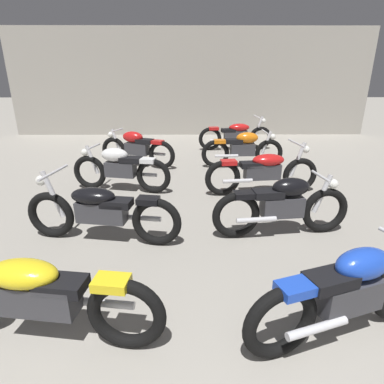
{
  "coord_description": "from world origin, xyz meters",
  "views": [
    {
      "loc": [
        -0.04,
        0.48,
        2.2
      ],
      "look_at": [
        0.0,
        4.86,
        0.55
      ],
      "focal_mm": 30.15,
      "sensor_mm": 36.0,
      "label": 1
    }
  ],
  "objects_px": {
    "motorcycle_left_row_2": "(101,210)",
    "motorcycle_right_row_1": "(349,292)",
    "motorcycle_left_row_1": "(37,295)",
    "motorcycle_left_row_4": "(137,148)",
    "motorcycle_right_row_4": "(243,148)",
    "motorcycle_right_row_2": "(283,205)",
    "motorcycle_right_row_5": "(236,134)",
    "motorcycle_right_row_3": "(263,171)",
    "motorcycle_left_row_3": "(120,168)"
  },
  "relations": [
    {
      "from": "motorcycle_left_row_2",
      "to": "motorcycle_right_row_1",
      "type": "bearing_deg",
      "value": -34.33
    },
    {
      "from": "motorcycle_left_row_1",
      "to": "motorcycle_left_row_4",
      "type": "relative_size",
      "value": 1.15
    },
    {
      "from": "motorcycle_left_row_4",
      "to": "motorcycle_right_row_1",
      "type": "bearing_deg",
      "value": -64.36
    },
    {
      "from": "motorcycle_right_row_1",
      "to": "motorcycle_right_row_4",
      "type": "xyz_separation_m",
      "value": [
        -0.06,
        5.34,
        0.0
      ]
    },
    {
      "from": "motorcycle_right_row_2",
      "to": "motorcycle_right_row_4",
      "type": "xyz_separation_m",
      "value": [
        -0.01,
        3.46,
        0.0
      ]
    },
    {
      "from": "motorcycle_left_row_2",
      "to": "motorcycle_left_row_1",
      "type": "bearing_deg",
      "value": -92.86
    },
    {
      "from": "motorcycle_right_row_2",
      "to": "motorcycle_right_row_5",
      "type": "distance_m",
      "value": 5.31
    },
    {
      "from": "motorcycle_right_row_5",
      "to": "motorcycle_right_row_3",
      "type": "bearing_deg",
      "value": -89.91
    },
    {
      "from": "motorcycle_right_row_2",
      "to": "motorcycle_right_row_1",
      "type": "bearing_deg",
      "value": -88.58
    },
    {
      "from": "motorcycle_left_row_4",
      "to": "motorcycle_right_row_2",
      "type": "height_order",
      "value": "same"
    },
    {
      "from": "motorcycle_left_row_4",
      "to": "motorcycle_right_row_3",
      "type": "relative_size",
      "value": 0.87
    },
    {
      "from": "motorcycle_right_row_4",
      "to": "motorcycle_right_row_5",
      "type": "xyz_separation_m",
      "value": [
        0.09,
        1.85,
        -0.01
      ]
    },
    {
      "from": "motorcycle_left_row_2",
      "to": "motorcycle_right_row_2",
      "type": "xyz_separation_m",
      "value": [
        2.48,
        0.15,
        0.01
      ]
    },
    {
      "from": "motorcycle_left_row_3",
      "to": "motorcycle_right_row_3",
      "type": "distance_m",
      "value": 2.71
    },
    {
      "from": "motorcycle_right_row_1",
      "to": "motorcycle_right_row_3",
      "type": "height_order",
      "value": "motorcycle_right_row_3"
    },
    {
      "from": "motorcycle_right_row_1",
      "to": "motorcycle_right_row_3",
      "type": "xyz_separation_m",
      "value": [
        0.03,
        3.53,
        -0.01
      ]
    },
    {
      "from": "motorcycle_left_row_1",
      "to": "motorcycle_right_row_2",
      "type": "xyz_separation_m",
      "value": [
        2.57,
        1.89,
        0.01
      ]
    },
    {
      "from": "motorcycle_left_row_1",
      "to": "motorcycle_right_row_5",
      "type": "bearing_deg",
      "value": 69.81
    },
    {
      "from": "motorcycle_right_row_1",
      "to": "motorcycle_right_row_2",
      "type": "bearing_deg",
      "value": 91.42
    },
    {
      "from": "motorcycle_right_row_2",
      "to": "motorcycle_right_row_3",
      "type": "bearing_deg",
      "value": 87.17
    },
    {
      "from": "motorcycle_left_row_1",
      "to": "motorcycle_left_row_4",
      "type": "height_order",
      "value": "motorcycle_left_row_1"
    },
    {
      "from": "motorcycle_left_row_1",
      "to": "motorcycle_left_row_2",
      "type": "distance_m",
      "value": 1.74
    },
    {
      "from": "motorcycle_right_row_1",
      "to": "motorcycle_right_row_3",
      "type": "relative_size",
      "value": 0.88
    },
    {
      "from": "motorcycle_right_row_1",
      "to": "motorcycle_right_row_5",
      "type": "height_order",
      "value": "motorcycle_right_row_5"
    },
    {
      "from": "motorcycle_left_row_3",
      "to": "motorcycle_right_row_1",
      "type": "xyz_separation_m",
      "value": [
        2.67,
        -3.71,
        0.0
      ]
    },
    {
      "from": "motorcycle_right_row_5",
      "to": "motorcycle_right_row_1",
      "type": "bearing_deg",
      "value": -90.23
    },
    {
      "from": "motorcycle_right_row_2",
      "to": "motorcycle_right_row_5",
      "type": "relative_size",
      "value": 0.91
    },
    {
      "from": "motorcycle_right_row_4",
      "to": "motorcycle_right_row_2",
      "type": "bearing_deg",
      "value": -89.82
    },
    {
      "from": "motorcycle_left_row_3",
      "to": "motorcycle_right_row_4",
      "type": "bearing_deg",
      "value": 31.99
    },
    {
      "from": "motorcycle_right_row_1",
      "to": "motorcycle_left_row_4",
      "type": "bearing_deg",
      "value": 115.64
    },
    {
      "from": "motorcycle_left_row_1",
      "to": "motorcycle_left_row_2",
      "type": "relative_size",
      "value": 1.0
    },
    {
      "from": "motorcycle_right_row_4",
      "to": "motorcycle_right_row_5",
      "type": "bearing_deg",
      "value": 87.32
    },
    {
      "from": "motorcycle_left_row_3",
      "to": "motorcycle_right_row_2",
      "type": "bearing_deg",
      "value": -34.92
    },
    {
      "from": "motorcycle_right_row_1",
      "to": "motorcycle_right_row_4",
      "type": "bearing_deg",
      "value": 90.62
    },
    {
      "from": "motorcycle_right_row_4",
      "to": "motorcycle_right_row_3",
      "type": "bearing_deg",
      "value": -87.07
    },
    {
      "from": "motorcycle_right_row_2",
      "to": "motorcycle_left_row_1",
      "type": "bearing_deg",
      "value": -143.73
    },
    {
      "from": "motorcycle_left_row_1",
      "to": "motorcycle_right_row_3",
      "type": "xyz_separation_m",
      "value": [
        2.65,
        3.54,
        0.0
      ]
    },
    {
      "from": "motorcycle_right_row_2",
      "to": "motorcycle_right_row_3",
      "type": "height_order",
      "value": "motorcycle_right_row_3"
    },
    {
      "from": "motorcycle_left_row_3",
      "to": "motorcycle_right_row_4",
      "type": "xyz_separation_m",
      "value": [
        2.61,
        1.63,
        0.0
      ]
    },
    {
      "from": "motorcycle_left_row_1",
      "to": "motorcycle_right_row_1",
      "type": "height_order",
      "value": "motorcycle_left_row_1"
    },
    {
      "from": "motorcycle_left_row_4",
      "to": "motorcycle_right_row_3",
      "type": "height_order",
      "value": "motorcycle_right_row_3"
    },
    {
      "from": "motorcycle_left_row_4",
      "to": "motorcycle_right_row_4",
      "type": "bearing_deg",
      "value": -2.35
    },
    {
      "from": "motorcycle_right_row_3",
      "to": "motorcycle_right_row_4",
      "type": "height_order",
      "value": "motorcycle_right_row_3"
    },
    {
      "from": "motorcycle_left_row_3",
      "to": "motorcycle_right_row_1",
      "type": "bearing_deg",
      "value": -54.27
    },
    {
      "from": "motorcycle_left_row_3",
      "to": "motorcycle_right_row_4",
      "type": "distance_m",
      "value": 3.08
    },
    {
      "from": "motorcycle_left_row_4",
      "to": "motorcycle_right_row_1",
      "type": "relative_size",
      "value": 0.99
    },
    {
      "from": "motorcycle_right_row_3",
      "to": "motorcycle_right_row_4",
      "type": "relative_size",
      "value": 1.1
    },
    {
      "from": "motorcycle_left_row_2",
      "to": "motorcycle_right_row_5",
      "type": "height_order",
      "value": "same"
    },
    {
      "from": "motorcycle_right_row_1",
      "to": "motorcycle_right_row_4",
      "type": "height_order",
      "value": "same"
    },
    {
      "from": "motorcycle_left_row_1",
      "to": "motorcycle_right_row_2",
      "type": "bearing_deg",
      "value": 36.27
    }
  ]
}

